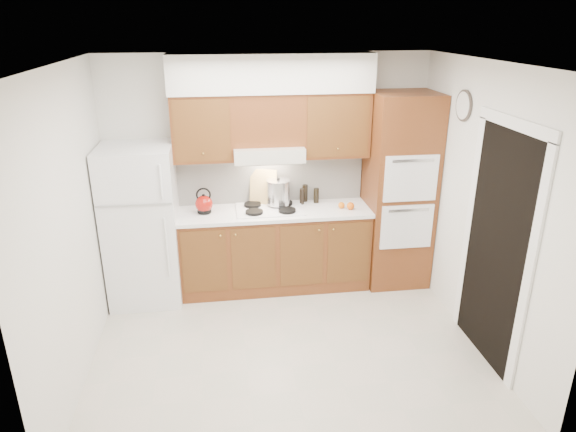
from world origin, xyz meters
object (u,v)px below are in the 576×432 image
at_px(oven_cabinet, 398,191).
at_px(stock_pot, 278,192).
at_px(fridge, 142,225).
at_px(kettle, 204,204).

distance_m(oven_cabinet, stock_pot, 1.36).
xyz_separation_m(fridge, oven_cabinet, (2.85, 0.03, 0.24)).
bearing_deg(fridge, kettle, 5.70).
distance_m(kettle, stock_pot, 0.84).
xyz_separation_m(kettle, stock_pot, (0.83, 0.10, 0.06)).
xyz_separation_m(oven_cabinet, kettle, (-2.18, 0.03, -0.06)).
bearing_deg(kettle, stock_pot, 6.68).
distance_m(oven_cabinet, kettle, 2.18).
distance_m(fridge, oven_cabinet, 2.86).
bearing_deg(kettle, fridge, -174.72).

